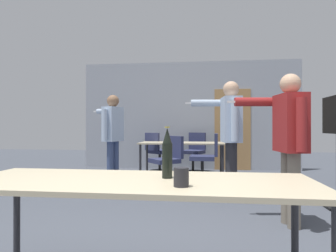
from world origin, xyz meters
TOP-DOWN VIEW (x-y plane):
  - back_wall at (0.03, 6.27)m, footprint 5.57×0.12m
  - conference_table_near at (0.00, 0.35)m, footprint 2.22×0.80m
  - conference_table_far at (-0.08, 4.97)m, footprint 1.82×0.83m
  - person_far_watching at (0.79, 3.06)m, footprint 0.85×0.67m
  - person_right_polo at (1.34, 1.94)m, footprint 0.82×0.65m
  - person_left_plaid at (-1.32, 3.95)m, footprint 0.72×0.74m
  - office_chair_side_rolled at (0.15, 5.76)m, footprint 0.61×0.65m
  - office_chair_mid_tucked at (-0.28, 4.12)m, footprint 0.69×0.67m
  - office_chair_far_right at (-0.73, 5.65)m, footprint 0.67×0.68m
  - office_chair_near_pushed at (0.44, 4.23)m, footprint 0.56×0.52m
  - beer_bottle at (0.18, 0.43)m, footprint 0.07×0.07m
  - drink_cup at (0.29, 0.17)m, footprint 0.09×0.09m

SIDE VIEW (x-z plane):
  - office_chair_mid_tucked at x=-0.28m, z-range -0.03..0.88m
  - office_chair_far_right at x=-0.73m, z-range -0.02..0.92m
  - office_chair_side_rolled at x=0.15m, z-range -0.02..0.92m
  - office_chair_near_pushed at x=0.44m, z-range -0.02..0.94m
  - conference_table_far at x=-0.08m, z-range 0.31..1.06m
  - conference_table_near at x=0.00m, z-range 0.32..1.07m
  - drink_cup at x=0.29m, z-range 0.75..0.86m
  - beer_bottle at x=0.18m, z-range 0.74..1.08m
  - person_right_polo at x=1.34m, z-range 0.17..1.84m
  - person_left_plaid at x=-1.32m, z-range 0.18..1.87m
  - person_far_watching at x=0.79m, z-range 0.18..1.95m
  - back_wall at x=0.03m, z-range -0.01..2.76m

